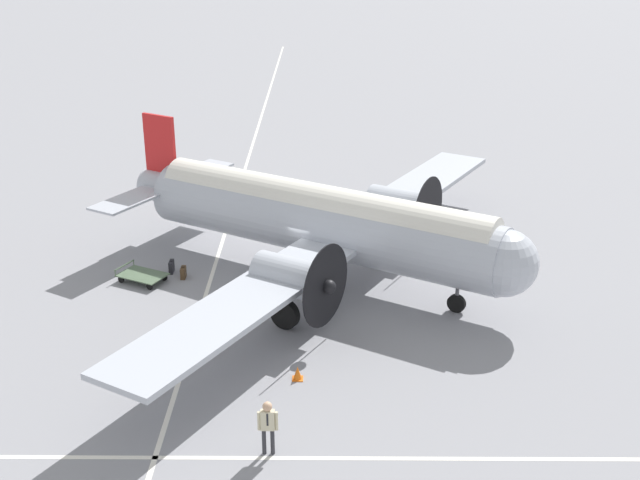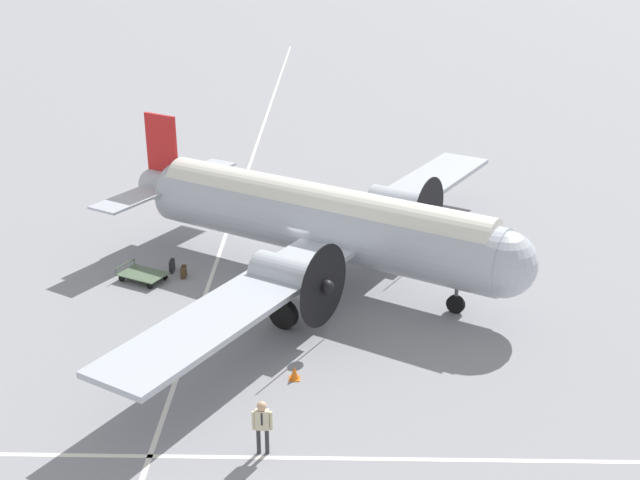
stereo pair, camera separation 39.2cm
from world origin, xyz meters
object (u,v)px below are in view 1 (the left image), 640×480
at_px(suitcase_near_door, 172,267).
at_px(suitcase_upright_spare, 183,273).
at_px(crew_foreground, 268,422).
at_px(airliner_main, 329,222).
at_px(baggage_cart, 142,275).
at_px(traffic_cone, 298,373).

distance_m(suitcase_near_door, suitcase_upright_spare, 0.78).
bearing_deg(suitcase_near_door, crew_foreground, 21.88).
height_order(airliner_main, baggage_cart, airliner_main).
distance_m(suitcase_near_door, baggage_cart, 1.36).
xyz_separation_m(suitcase_near_door, suitcase_upright_spare, (0.53, 0.57, -0.02)).
relative_size(suitcase_near_door, suitcase_upright_spare, 1.09).
relative_size(crew_foreground, suitcase_upright_spare, 3.29).
relative_size(airliner_main, suitcase_near_door, 41.64).
bearing_deg(baggage_cart, suitcase_near_door, 67.87).
bearing_deg(suitcase_near_door, suitcase_upright_spare, 47.26).
xyz_separation_m(airliner_main, traffic_cone, (7.45, -1.03, -2.30)).
bearing_deg(crew_foreground, suitcase_upright_spare, -69.04).
xyz_separation_m(airliner_main, crew_foreground, (11.24, -1.71, -1.49)).
relative_size(suitcase_upright_spare, baggage_cart, 0.23).
relative_size(crew_foreground, suitcase_near_door, 3.01).
height_order(airliner_main, traffic_cone, airliner_main).
height_order(crew_foreground, baggage_cart, crew_foreground).
distance_m(airliner_main, crew_foreground, 11.46).
xyz_separation_m(suitcase_upright_spare, traffic_cone, (7.60, 4.89, -0.03)).
bearing_deg(airliner_main, baggage_cart, -147.92).
relative_size(airliner_main, crew_foreground, 13.84).
bearing_deg(suitcase_upright_spare, crew_foreground, 20.30).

